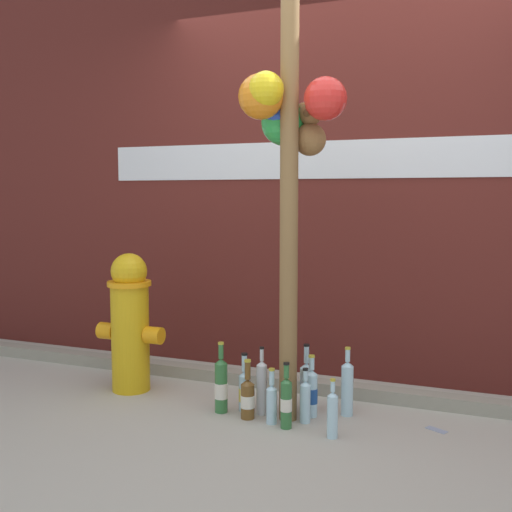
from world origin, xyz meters
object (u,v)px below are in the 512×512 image
bottle_9 (272,402)px  fire_hydrant (130,322)px  bottle_2 (311,392)px  bottle_5 (221,385)px  memorial_post (288,94)px  bottle_7 (347,387)px  bottle_11 (286,402)px  bottle_6 (262,386)px  bottle_3 (306,384)px  bottle_8 (248,397)px  bottle_4 (244,390)px  bottle_10 (290,392)px  bottle_0 (305,400)px  bottle_1 (332,413)px

bottle_9 → fire_hydrant: bearing=168.6°
bottle_2 → bottle_5: bottle_5 is taller
memorial_post → bottle_7: size_ratio=7.69×
bottle_2 → memorial_post: bearing=-151.1°
bottle_5 → bottle_11: size_ratio=1.14×
fire_hydrant → bottle_6: fire_hydrant is taller
bottle_3 → bottle_8: (-0.26, -0.28, -0.03)m
bottle_3 → bottle_7: bearing=-5.2°
bottle_2 → bottle_5: 0.52m
bottle_4 → bottle_11: size_ratio=0.94×
bottle_5 → bottle_3: bearing=28.9°
fire_hydrant → bottle_7: size_ratio=2.24×
bottle_6 → bottle_7: bottle_7 is taller
bottle_8 → bottle_5: bearing=168.7°
memorial_post → bottle_9: bearing=-112.0°
bottle_5 → bottle_10: bottle_5 is taller
memorial_post → bottle_8: bearing=-154.5°
bottle_4 → fire_hydrant: bearing=174.6°
fire_hydrant → bottle_10: (1.07, -0.01, -0.33)m
bottle_0 → bottle_6: (-0.27, 0.03, 0.04)m
bottle_0 → bottle_5: size_ratio=0.74×
bottle_6 → bottle_9: bottle_6 is taller
bottle_7 → bottle_8: bottle_7 is taller
memorial_post → bottle_9: 1.66m
bottle_0 → bottle_9: 0.18m
bottle_1 → bottle_2: bearing=126.7°
bottle_2 → bottle_3: 0.13m
bottle_0 → bottle_3: size_ratio=0.80×
bottle_0 → bottle_8: bearing=-169.3°
bottle_1 → bottle_8: bearing=169.8°
bottle_4 → bottle_9: bottle_4 is taller
bottle_2 → bottle_4: bearing=-172.4°
bottle_3 → bottle_11: size_ratio=1.07×
fire_hydrant → bottle_0: fire_hydrant is taller
bottle_5 → bottle_9: (0.33, -0.06, -0.03)m
bottle_6 → bottle_5: bearing=-166.1°
bottle_2 → bottle_8: (-0.32, -0.16, -0.02)m
memorial_post → bottle_1: (0.31, -0.19, -1.65)m
bottle_0 → bottle_4: (-0.38, 0.05, -0.00)m
bottle_0 → bottle_1: bottle_1 is taller
memorial_post → bottle_6: memorial_post is taller
bottle_1 → bottle_3: size_ratio=0.81×
memorial_post → bottle_3: memorial_post is taller
bottle_0 → bottle_1: size_ratio=0.98×
bottle_3 → bottle_9: bottle_3 is taller
bottle_10 → bottle_9: bearing=-100.1°
fire_hydrant → bottle_4: (0.82, -0.08, -0.32)m
bottle_9 → bottle_2: bearing=47.5°
bottle_0 → fire_hydrant: bearing=173.9°
bottle_5 → memorial_post: bearing=8.8°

